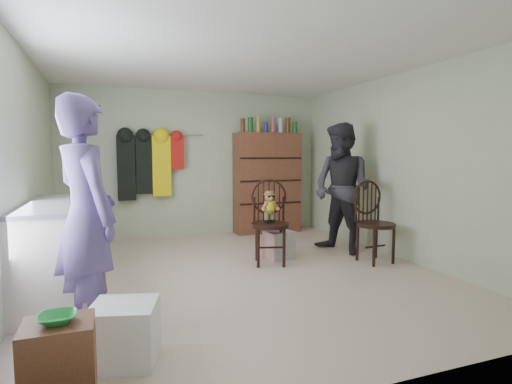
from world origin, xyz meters
name	(u,v)px	position (x,y,z in m)	size (l,w,h in m)	color
ground_plane	(242,274)	(0.00, 0.00, 0.00)	(5.00, 5.00, 0.00)	beige
room_walls	(229,141)	(0.00, 0.53, 1.58)	(5.00, 5.00, 5.00)	beige
counter	(59,248)	(-1.95, 0.00, 0.47)	(0.64, 1.86, 0.94)	silver
stool	(60,369)	(-1.74, -2.11, 0.26)	(0.36, 0.31, 0.52)	brown
bowl	(57,318)	(-1.74, -2.11, 0.54)	(0.20, 0.20, 0.05)	green
plastic_tub	(124,333)	(-1.39, -1.64, 0.20)	(0.43, 0.41, 0.41)	white
chair_front	(270,216)	(0.49, 0.33, 0.62)	(0.61, 0.61, 1.09)	black
chair_far	(373,218)	(1.80, -0.07, 0.57)	(0.51, 0.51, 1.07)	black
striped_bag	(279,245)	(0.69, 0.48, 0.19)	(0.36, 0.28, 0.38)	#E57A72
person_left	(86,217)	(-1.63, -1.10, 0.93)	(0.68, 0.45, 1.86)	#67559C
person_right	(342,188)	(1.67, 0.48, 0.93)	(0.91, 0.71, 1.86)	#2D2B33
dresser	(267,182)	(1.25, 2.30, 0.92)	(1.20, 0.39, 2.07)	brown
coat_rack	(149,164)	(-0.83, 2.38, 1.25)	(1.42, 0.12, 1.09)	#99999E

